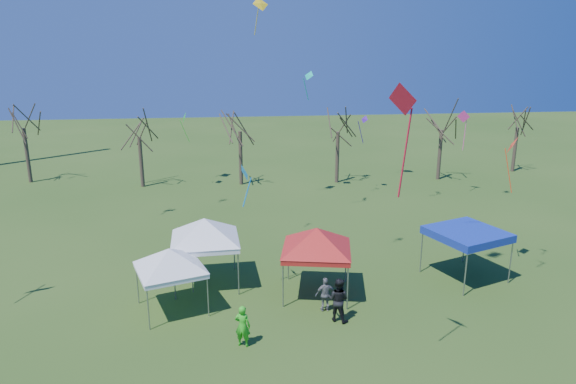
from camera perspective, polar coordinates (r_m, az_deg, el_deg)
name	(u,v)px	position (r m, az deg, el deg)	size (l,w,h in m)	color
ground	(318,329)	(22.48, 3.32, -14.95)	(140.00, 140.00, 0.00)	#2D4D18
tree_0	(21,108)	(49.73, -27.57, 8.24)	(3.83, 3.83, 8.44)	#3D2D21
tree_1	(138,119)	(44.59, -16.35, 7.80)	(3.42, 3.42, 7.54)	#3D2D21
tree_2	(240,112)	(43.70, -5.41, 8.87)	(3.71, 3.71, 8.18)	#3D2D21
tree_3	(338,113)	(44.44, 5.63, 8.70)	(3.59, 3.59, 7.91)	#3D2D21
tree_4	(443,112)	(47.31, 16.86, 8.51)	(3.58, 3.58, 7.89)	#3D2D21
tree_5	(519,112)	(53.01, 24.33, 8.15)	(3.39, 3.39, 7.46)	#3D2D21
tent_white_west	(169,253)	(23.29, -13.06, -6.60)	(3.70, 3.70, 3.44)	gray
tent_white_mid	(204,223)	(25.39, -9.29, -3.41)	(4.53, 4.53, 4.00)	gray
tent_red	(317,232)	(24.08, 3.22, -4.51)	(4.32, 4.32, 3.89)	gray
tent_blue	(467,234)	(27.54, 19.29, -4.45)	(4.22, 4.22, 2.59)	gray
person_dark	(338,300)	(22.70, 5.61, -11.82)	(0.96, 0.75, 1.97)	black
person_green	(243,326)	(21.01, -5.06, -14.60)	(0.64, 0.42, 1.74)	green
person_grey	(326,294)	(23.51, 4.19, -11.28)	(0.94, 0.39, 1.60)	slate
kite_22	(364,121)	(41.61, 8.45, 7.84)	(0.84, 0.89, 2.34)	#4A17A1
kite_5	(403,101)	(16.49, 12.70, 9.85)	(0.97, 1.18, 3.63)	red
kite_19	(309,76)	(40.19, 2.31, 12.76)	(0.98, 1.03, 2.30)	#0DC4A0
kite_17	(512,146)	(28.12, 23.58, 4.71)	(0.94, 1.11, 3.01)	red
kite_13	(184,118)	(42.89, -11.48, 8.05)	(0.74, 1.03, 2.59)	green
kite_12	(464,117)	(42.44, 18.94, 7.86)	(0.92, 0.77, 3.12)	#DD318A
kite_11	(261,4)	(36.81, -3.07, 20.13)	(1.38, 1.17, 2.51)	yellow
kite_1	(245,173)	(23.42, -4.77, 2.10)	(0.58, 0.93, 1.99)	#1695EF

